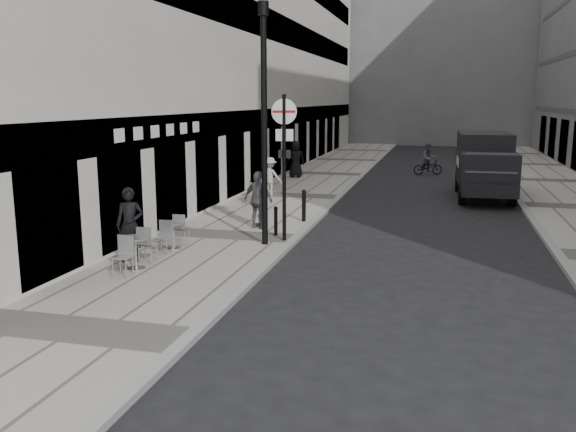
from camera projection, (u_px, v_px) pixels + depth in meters
name	position (u px, v px, depth m)	size (l,w,h in m)	color
ground	(94.00, 432.00, 7.45)	(120.00, 120.00, 0.00)	black
sidewalk	(290.00, 196.00, 25.06)	(4.00, 60.00, 0.12)	#A59E95
building_far	(421.00, 25.00, 58.32)	(24.00, 16.00, 22.00)	slate
walking_man	(130.00, 225.00, 14.70)	(0.66, 0.43, 1.81)	black
sign_post	(284.00, 148.00, 16.57)	(0.69, 0.14, 4.01)	black
lamppost	(264.00, 113.00, 15.96)	(0.28, 0.28, 6.33)	black
bollard_near	(304.00, 206.00, 19.61)	(0.13, 0.13, 0.96)	black
bollard_far	(276.00, 222.00, 17.61)	(0.11, 0.11, 0.79)	black
panel_van	(485.00, 162.00, 24.89)	(2.18, 5.63, 2.63)	black
cyclist	(428.00, 162.00, 32.69)	(1.65, 1.05, 1.68)	black
pedestrian_a	(258.00, 200.00, 18.50)	(1.03, 0.43, 1.75)	#5A5B5F
pedestrian_b	(270.00, 177.00, 24.78)	(1.01, 0.58, 1.56)	#B3ADA5
pedestrian_c	(296.00, 159.00, 30.59)	(0.89, 0.58, 1.83)	black
cafe_table_near	(136.00, 250.00, 14.08)	(0.70, 1.58, 0.90)	silver
cafe_table_mid	(173.00, 233.00, 16.02)	(0.65, 1.47, 0.84)	silver
cafe_table_far	(257.00, 192.00, 23.20)	(0.63, 1.41, 0.80)	silver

